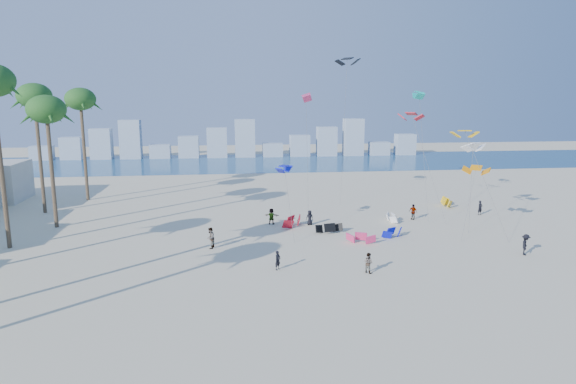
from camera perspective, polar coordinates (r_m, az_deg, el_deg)
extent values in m
plane|color=beige|center=(32.40, -1.87, -13.36)|extent=(220.00, 220.00, 0.00)
plane|color=navy|center=(102.33, -5.51, 3.37)|extent=(220.00, 220.00, 0.00)
imported|color=black|center=(39.07, -1.18, -7.84)|extent=(0.65, 0.65, 1.52)
imported|color=gray|center=(38.91, 9.19, -8.01)|extent=(0.95, 0.98, 1.58)
imported|color=black|center=(52.36, 2.50, -2.96)|extent=(0.83, 0.60, 1.57)
imported|color=gray|center=(56.31, 14.15, -2.22)|extent=(0.95, 1.05, 1.71)
imported|color=black|center=(47.08, 25.61, -5.48)|extent=(1.22, 1.35, 1.81)
imported|color=gray|center=(52.62, -1.91, -2.80)|extent=(1.67, 0.96, 1.71)
imported|color=black|center=(60.83, 21.19, -1.70)|extent=(0.70, 0.57, 1.65)
imported|color=gray|center=(44.81, -8.90, -5.25)|extent=(0.94, 1.09, 1.91)
cylinder|color=#595959|center=(47.26, 0.14, -1.32)|extent=(0.49, 4.27, 6.63)
cylinder|color=#595959|center=(56.22, 15.82, 2.72)|extent=(2.40, 5.44, 11.44)
cylinder|color=#595959|center=(50.76, 21.81, 0.72)|extent=(2.85, 4.54, 10.07)
cylinder|color=#595959|center=(58.84, 2.22, 4.52)|extent=(0.29, 4.01, 13.58)
cylinder|color=#595959|center=(56.93, 15.30, 4.05)|extent=(0.15, 4.78, 13.82)
cylinder|color=#595959|center=(50.02, 20.03, -1.33)|extent=(2.37, 2.62, 6.59)
cylinder|color=#595959|center=(62.91, 6.42, 6.90)|extent=(1.34, 3.44, 18.00)
cylinder|color=#595959|center=(54.72, 20.26, 0.57)|extent=(2.72, 5.56, 8.29)
cylinder|color=brown|center=(49.82, -30.08, 2.53)|extent=(0.40, 0.40, 14.66)
cylinder|color=brown|center=(55.83, -25.49, 2.35)|extent=(0.40, 0.40, 12.08)
ellipsoid|color=#1E551E|center=(55.37, -26.01, 8.53)|extent=(3.80, 3.80, 2.85)
cylinder|color=brown|center=(63.46, -26.60, 3.77)|extent=(0.40, 0.40, 13.40)
ellipsoid|color=#1E551E|center=(63.12, -27.12, 9.80)|extent=(3.80, 3.80, 2.85)
cylinder|color=brown|center=(69.23, -22.35, 4.44)|extent=(0.40, 0.40, 13.02)
ellipsoid|color=#1E551E|center=(68.90, -22.74, 9.82)|extent=(3.80, 3.80, 2.85)
cube|color=#9EADBF|center=(118.78, -26.42, 4.05)|extent=(4.40, 3.00, 3.00)
cube|color=#9EADBF|center=(116.79, -23.58, 4.62)|extent=(4.40, 3.00, 4.80)
cube|color=#9EADBF|center=(115.09, -20.64, 5.20)|extent=(4.40, 3.00, 6.60)
cube|color=#9EADBF|center=(113.72, -17.62, 5.79)|extent=(4.40, 3.00, 8.40)
cube|color=#9EADBF|center=(113.00, -14.44, 4.55)|extent=(4.40, 3.00, 3.00)
cube|color=#9EADBF|center=(112.28, -11.32, 5.10)|extent=(4.40, 3.00, 4.80)
cube|color=#9EADBF|center=(111.90, -8.15, 5.65)|extent=(4.40, 3.00, 6.60)
cube|color=#9EADBF|center=(111.87, -4.97, 6.18)|extent=(4.40, 3.00, 8.40)
cube|color=#9EADBF|center=(112.52, -1.78, 4.86)|extent=(4.40, 3.00, 3.00)
cube|color=#9EADBF|center=(113.15, 1.36, 5.35)|extent=(4.40, 3.00, 4.80)
cube|color=#9EADBF|center=(114.13, 4.46, 5.82)|extent=(4.40, 3.00, 6.60)
cube|color=#9EADBF|center=(115.45, 7.50, 6.27)|extent=(4.40, 3.00, 8.40)
cube|color=#9EADBF|center=(117.39, 10.41, 4.94)|extent=(4.40, 3.00, 3.00)
cube|color=#9EADBF|center=(119.30, 13.28, 5.35)|extent=(4.40, 3.00, 4.80)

